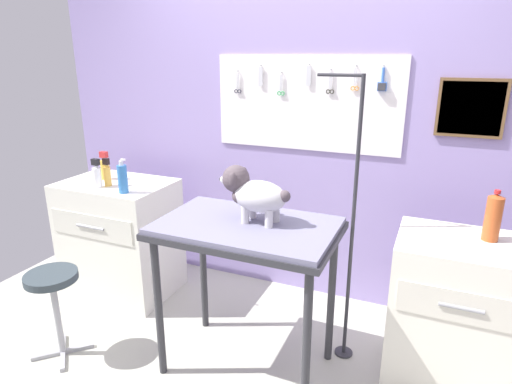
{
  "coord_description": "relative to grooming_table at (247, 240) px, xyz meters",
  "views": [
    {
      "loc": [
        0.96,
        -1.7,
        1.78
      ],
      "look_at": [
        0.11,
        0.27,
        1.09
      ],
      "focal_mm": 30.39,
      "sensor_mm": 36.0,
      "label": 1
    }
  ],
  "objects": [
    {
      "name": "conditioner_bottle",
      "position": [
        -1.24,
        0.34,
        0.15
      ],
      "size": [
        0.05,
        0.05,
        0.2
      ],
      "color": "gold",
      "rests_on": "counter_left"
    },
    {
      "name": "cabinet_right",
      "position": [
        1.09,
        0.36,
        -0.39
      ],
      "size": [
        0.68,
        0.54,
        0.85
      ],
      "color": "silver",
      "rests_on": "ground"
    },
    {
      "name": "dog",
      "position": [
        0.02,
        0.04,
        0.26
      ],
      "size": [
        0.42,
        0.2,
        0.3
      ],
      "color": "silver",
      "rests_on": "grooming_table"
    },
    {
      "name": "stool",
      "position": [
        -1.1,
        -0.36,
        -0.37
      ],
      "size": [
        0.3,
        0.3,
        0.56
      ],
      "color": "#9E9EA3",
      "rests_on": "ground"
    },
    {
      "name": "spray_bottle_tall",
      "position": [
        -1.03,
        0.26,
        0.17
      ],
      "size": [
        0.07,
        0.07,
        0.24
      ],
      "color": "#3375BF",
      "rests_on": "counter_left"
    },
    {
      "name": "shampoo_bottle",
      "position": [
        -1.38,
        0.48,
        0.16
      ],
      "size": [
        0.06,
        0.06,
        0.21
      ],
      "color": "gold",
      "rests_on": "counter_left"
    },
    {
      "name": "pump_bottle_white",
      "position": [
        -1.29,
        0.29,
        0.15
      ],
      "size": [
        0.06,
        0.06,
        0.21
      ],
      "color": "white",
      "rests_on": "counter_left"
    },
    {
      "name": "counter_left",
      "position": [
        -1.26,
        0.43,
        -0.37
      ],
      "size": [
        0.8,
        0.58,
        0.88
      ],
      "color": "silver",
      "rests_on": "ground"
    },
    {
      "name": "grooming_arm",
      "position": [
        0.5,
        0.33,
        -0.02
      ],
      "size": [
        0.3,
        0.11,
        1.69
      ],
      "color": "#2D2D33",
      "rests_on": "ground"
    },
    {
      "name": "soda_bottle",
      "position": [
        1.2,
        0.43,
        0.16
      ],
      "size": [
        0.08,
        0.08,
        0.27
      ],
      "color": "#BA5023",
      "rests_on": "cabinet_right"
    },
    {
      "name": "grooming_table",
      "position": [
        0.0,
        0.0,
        0.0
      ],
      "size": [
        0.98,
        0.62,
        0.91
      ],
      "color": "#2D2D33",
      "rests_on": "ground"
    },
    {
      "name": "rear_wall_panel",
      "position": [
        -0.05,
        1.01,
        0.35
      ],
      "size": [
        4.0,
        0.11,
        2.3
      ],
      "color": "#9886C4",
      "rests_on": "ground"
    }
  ]
}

